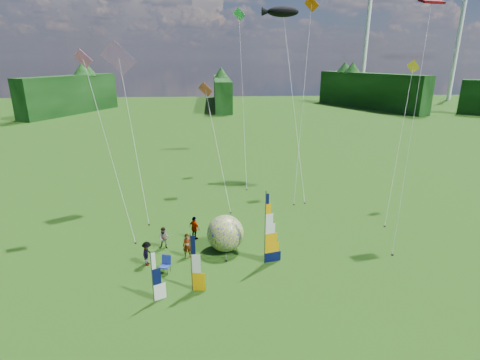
{
  "coord_description": "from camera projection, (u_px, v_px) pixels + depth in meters",
  "views": [
    {
      "loc": [
        -2.54,
        -17.41,
        12.58
      ],
      "look_at": [
        -1.0,
        4.0,
        5.5
      ],
      "focal_mm": 28.0,
      "sensor_mm": 36.0,
      "label": 1
    }
  ],
  "objects": [
    {
      "name": "ground",
      "position": [
        263.0,
        297.0,
        20.61
      ],
      "size": [
        220.0,
        220.0,
        0.0
      ],
      "primitive_type": "plane",
      "color": "#284817",
      "rests_on": "ground"
    },
    {
      "name": "treeline_ring",
      "position": [
        265.0,
        231.0,
        19.35
      ],
      "size": [
        210.0,
        210.0,
        8.0
      ],
      "primitive_type": null,
      "color": "#20531D",
      "rests_on": "ground"
    },
    {
      "name": "turbine_left",
      "position": [
        457.0,
        48.0,
        110.67
      ],
      "size": [
        8.0,
        1.2,
        30.0
      ],
      "primitive_type": null,
      "color": "silver",
      "rests_on": "ground"
    },
    {
      "name": "turbine_right",
      "position": [
        365.0,
        49.0,
        115.59
      ],
      "size": [
        8.0,
        1.2,
        30.0
      ],
      "primitive_type": null,
      "color": "silver",
      "rests_on": "ground"
    },
    {
      "name": "feather_banner_main",
      "position": [
        265.0,
        230.0,
        23.25
      ],
      "size": [
        1.27,
        0.42,
        4.74
      ],
      "primitive_type": null,
      "rotation": [
        0.0,
        0.0,
        0.25
      ],
      "color": "#060C35",
      "rests_on": "ground"
    },
    {
      "name": "side_banner_left",
      "position": [
        191.0,
        264.0,
        20.65
      ],
      "size": [
        0.96,
        0.24,
        3.43
      ],
      "primitive_type": null,
      "rotation": [
        0.0,
        0.0,
        -0.15
      ],
      "color": "#DC9703",
      "rests_on": "ground"
    },
    {
      "name": "side_banner_far",
      "position": [
        152.0,
        278.0,
        19.78
      ],
      "size": [
        0.84,
        0.45,
        2.92
      ],
      "primitive_type": null,
      "rotation": [
        0.0,
        0.0,
        0.43
      ],
      "color": "white",
      "rests_on": "ground"
    },
    {
      "name": "bol_inflatable",
      "position": [
        225.0,
        233.0,
        25.25
      ],
      "size": [
        2.69,
        2.69,
        2.5
      ],
      "primitive_type": "sphere",
      "rotation": [
        0.0,
        0.0,
        -0.08
      ],
      "color": "navy",
      "rests_on": "ground"
    },
    {
      "name": "spectator_a",
      "position": [
        187.0,
        246.0,
        24.48
      ],
      "size": [
        0.63,
        0.43,
        1.65
      ],
      "primitive_type": "imported",
      "rotation": [
        0.0,
        0.0,
        0.06
      ],
      "color": "#66594C",
      "rests_on": "ground"
    },
    {
      "name": "spectator_b",
      "position": [
        164.0,
        238.0,
        25.61
      ],
      "size": [
        0.8,
        0.46,
        1.56
      ],
      "primitive_type": "imported",
      "rotation": [
        0.0,
        0.0,
        -0.12
      ],
      "color": "#66594C",
      "rests_on": "ground"
    },
    {
      "name": "spectator_c",
      "position": [
        147.0,
        254.0,
        23.55
      ],
      "size": [
        0.52,
        1.07,
        1.59
      ],
      "primitive_type": "imported",
      "rotation": [
        0.0,
        0.0,
        1.43
      ],
      "color": "#66594C",
      "rests_on": "ground"
    },
    {
      "name": "spectator_d",
      "position": [
        195.0,
        228.0,
        26.9
      ],
      "size": [
        1.03,
        1.0,
        1.74
      ],
      "primitive_type": "imported",
      "rotation": [
        0.0,
        0.0,
        2.38
      ],
      "color": "#66594C",
      "rests_on": "ground"
    },
    {
      "name": "camp_chair",
      "position": [
        165.0,
        265.0,
        22.73
      ],
      "size": [
        0.79,
        0.79,
        1.09
      ],
      "primitive_type": null,
      "rotation": [
        0.0,
        0.0,
        -0.3
      ],
      "color": "navy",
      "rests_on": "ground"
    },
    {
      "name": "kite_whale",
      "position": [
        293.0,
        89.0,
        36.99
      ],
      "size": [
        9.56,
        17.01,
        19.05
      ],
      "primitive_type": null,
      "rotation": [
        0.0,
        0.0,
        0.37
      ],
      "color": "black",
      "rests_on": "ground"
    },
    {
      "name": "kite_rainbow_delta",
      "position": [
        132.0,
        124.0,
        30.18
      ],
      "size": [
        8.81,
        12.36,
        14.84
      ],
      "primitive_type": null,
      "rotation": [
        0.0,
        0.0,
        0.13
      ],
      "color": "#FF6033",
      "rests_on": "ground"
    },
    {
      "name": "kite_parafoil",
      "position": [
        414.0,
        112.0,
        25.36
      ],
      "size": [
        7.69,
        10.36,
        18.05
      ],
      "primitive_type": null,
      "rotation": [
        0.0,
        0.0,
        0.03
      ],
      "color": "#C2000E",
      "rests_on": "ground"
    },
    {
      "name": "small_kite_red",
      "position": [
        217.0,
        141.0,
        33.51
      ],
      "size": [
        8.01,
        11.05,
        10.84
      ],
      "primitive_type": null,
      "rotation": [
        0.0,
        0.0,
        -0.4
      ],
      "color": "#CC4B31",
      "rests_on": "ground"
    },
    {
      "name": "small_kite_orange",
      "position": [
        303.0,
        94.0,
        34.47
      ],
      "size": [
        7.81,
        11.62,
        18.58
      ],
      "primitive_type": null,
      "rotation": [
        0.0,
        0.0,
        -0.28
      ],
      "color": "#F65A06",
      "rests_on": "ground"
    },
    {
      "name": "small_kite_yellow",
      "position": [
        401.0,
        136.0,
        30.74
      ],
      "size": [
        6.4,
        9.29,
        12.76
      ],
      "primitive_type": null,
      "rotation": [
        0.0,
        0.0,
        -0.0
      ],
      "color": "gold",
      "rests_on": "ground"
    },
    {
      "name": "small_kite_pink",
      "position": [
        108.0,
        142.0,
        26.54
      ],
      "size": [
        7.16,
        8.17,
        13.62
      ],
      "primitive_type": null,
      "rotation": [
        0.0,
        0.0,
        -0.18
      ],
      "color": "pink",
      "rests_on": "ground"
    },
    {
      "name": "small_kite_green",
      "position": [
        243.0,
        91.0,
        39.61
      ],
      "size": [
        5.62,
        13.75,
        18.36
      ],
      "primitive_type": null,
      "rotation": [
        0.0,
        0.0,
        -0.25
      ],
      "color": "green",
      "rests_on": "ground"
    }
  ]
}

